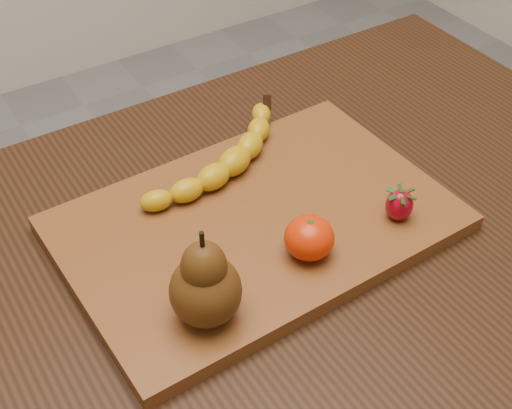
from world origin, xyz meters
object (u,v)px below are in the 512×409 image
pear (205,277)px  mandarin (309,238)px  table (293,285)px  cutting_board (256,223)px

pear → mandarin: pear is taller
table → pear: (-0.16, -0.07, 0.18)m
pear → mandarin: (0.14, 0.02, -0.03)m
cutting_board → mandarin: mandarin is taller
table → mandarin: (-0.02, -0.05, 0.14)m
table → cutting_board: 0.12m
mandarin → cutting_board: bearing=102.1°
cutting_board → mandarin: (0.02, -0.08, 0.03)m
table → pear: size_ratio=8.71×
cutting_board → mandarin: 0.09m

